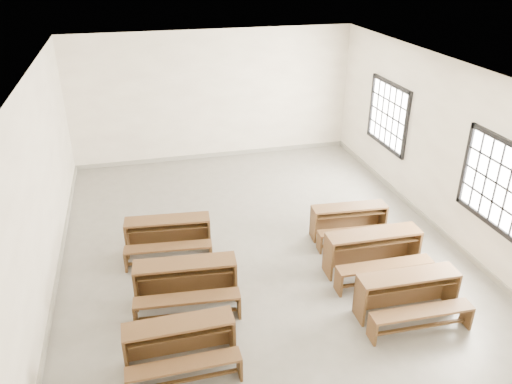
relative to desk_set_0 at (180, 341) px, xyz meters
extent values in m
plane|color=gray|center=(1.71, 2.73, -0.37)|extent=(8.50, 8.50, 0.00)
cube|color=white|center=(1.71, 2.73, 2.80)|extent=(7.00, 8.50, 0.05)
cube|color=white|center=(1.71, 6.96, 1.23)|extent=(7.00, 0.05, 3.20)
cube|color=white|center=(1.71, -1.49, 1.23)|extent=(7.00, 0.05, 3.20)
cube|color=white|center=(-1.77, 2.73, 1.23)|extent=(0.05, 8.50, 3.20)
cube|color=white|center=(5.18, 2.73, 1.23)|extent=(0.05, 8.50, 3.20)
cube|color=gray|center=(1.71, 6.96, -0.32)|extent=(7.00, 0.04, 0.10)
cube|color=gray|center=(-1.77, 2.73, -0.32)|extent=(0.04, 8.50, 0.10)
cube|color=gray|center=(5.19, 2.73, -0.32)|extent=(0.04, 8.50, 0.10)
cube|color=white|center=(5.18, 0.93, 1.23)|extent=(0.02, 1.50, 1.30)
cube|color=black|center=(5.16, 0.93, 1.92)|extent=(0.06, 1.62, 0.08)
cube|color=black|center=(5.16, 0.93, 0.54)|extent=(0.06, 1.62, 0.08)
cube|color=black|center=(5.16, 1.72, 1.23)|extent=(0.06, 0.08, 1.46)
cube|color=white|center=(5.18, 4.53, 1.23)|extent=(0.02, 1.50, 1.30)
cube|color=black|center=(5.16, 4.53, 1.92)|extent=(0.06, 1.62, 0.08)
cube|color=black|center=(5.16, 4.53, 0.54)|extent=(0.06, 1.62, 0.08)
cube|color=black|center=(5.16, 3.74, 1.23)|extent=(0.06, 0.08, 1.46)
cube|color=black|center=(5.16, 5.32, 1.23)|extent=(0.06, 0.08, 1.46)
cube|color=brown|center=(0.00, 0.05, 0.25)|extent=(1.43, 0.36, 0.04)
cube|color=brown|center=(0.00, 0.21, -0.07)|extent=(1.42, 0.04, 0.61)
cube|color=brown|center=(-0.69, 0.04, -0.07)|extent=(0.04, 0.36, 0.61)
cube|color=brown|center=(0.69, 0.05, -0.07)|extent=(0.04, 0.36, 0.61)
cube|color=brown|center=(0.00, 0.03, 0.13)|extent=(1.32, 0.27, 0.02)
cube|color=brown|center=(0.00, -0.39, -0.02)|extent=(1.43, 0.26, 0.04)
cube|color=brown|center=(0.70, -0.39, -0.20)|extent=(0.04, 0.25, 0.34)
cube|color=brown|center=(0.00, -0.39, -0.28)|extent=(1.32, 0.05, 0.04)
cube|color=brown|center=(0.24, 1.30, 0.30)|extent=(1.57, 0.52, 0.04)
cube|color=brown|center=(0.25, 1.48, -0.05)|extent=(1.54, 0.17, 0.66)
cube|color=brown|center=(-0.51, 1.37, -0.05)|extent=(0.07, 0.39, 0.66)
cube|color=brown|center=(0.99, 1.24, -0.05)|extent=(0.07, 0.39, 0.66)
cube|color=brown|center=(0.24, 1.28, 0.17)|extent=(1.45, 0.41, 0.02)
cube|color=brown|center=(0.20, 0.83, 0.01)|extent=(1.56, 0.40, 0.04)
cube|color=brown|center=(-0.55, 0.90, -0.19)|extent=(0.06, 0.27, 0.37)
cube|color=brown|center=(0.94, 0.77, -0.19)|extent=(0.06, 0.27, 0.37)
cube|color=brown|center=(0.20, 0.83, -0.28)|extent=(1.42, 0.17, 0.04)
cube|color=brown|center=(0.10, 2.75, 0.27)|extent=(1.51, 0.52, 0.04)
cube|color=brown|center=(0.12, 2.92, -0.06)|extent=(1.48, 0.19, 0.63)
cube|color=brown|center=(-0.61, 2.82, -0.06)|extent=(0.07, 0.37, 0.63)
cube|color=brown|center=(0.82, 2.68, -0.06)|extent=(0.07, 0.37, 0.63)
cube|color=brown|center=(0.10, 2.73, 0.14)|extent=(1.39, 0.41, 0.02)
cube|color=brown|center=(0.06, 2.30, 0.00)|extent=(1.50, 0.41, 0.04)
cube|color=brown|center=(-0.66, 2.37, -0.20)|extent=(0.06, 0.26, 0.35)
cube|color=brown|center=(0.78, 2.23, -0.20)|extent=(0.06, 0.26, 0.35)
cube|color=brown|center=(0.06, 2.30, -0.28)|extent=(1.37, 0.18, 0.04)
cube|color=brown|center=(3.36, 0.21, 0.28)|extent=(1.51, 0.42, 0.04)
cube|color=brown|center=(3.36, 0.38, -0.05)|extent=(1.50, 0.08, 0.64)
cube|color=brown|center=(2.63, 0.23, -0.05)|extent=(0.05, 0.38, 0.64)
cube|color=brown|center=(4.09, 0.19, -0.05)|extent=(0.05, 0.38, 0.64)
cube|color=brown|center=(3.36, 0.19, 0.15)|extent=(1.40, 0.32, 0.02)
cube|color=brown|center=(3.34, -0.25, 0.00)|extent=(1.51, 0.31, 0.04)
cube|color=brown|center=(2.61, -0.23, -0.20)|extent=(0.05, 0.26, 0.36)
cube|color=brown|center=(4.07, -0.27, -0.20)|extent=(0.05, 0.26, 0.36)
cube|color=brown|center=(3.34, -0.25, -0.28)|extent=(1.39, 0.09, 0.04)
cube|color=brown|center=(3.36, 1.36, 0.32)|extent=(1.60, 0.43, 0.04)
cube|color=brown|center=(3.37, 1.54, -0.04)|extent=(1.59, 0.07, 0.68)
cube|color=brown|center=(2.59, 1.37, -0.04)|extent=(0.05, 0.40, 0.68)
cube|color=brown|center=(4.14, 1.34, -0.04)|extent=(0.05, 0.40, 0.68)
cube|color=brown|center=(3.36, 1.34, 0.18)|extent=(1.48, 0.33, 0.02)
cube|color=brown|center=(3.35, 0.87, 0.02)|extent=(1.60, 0.31, 0.04)
cube|color=brown|center=(2.58, 0.89, -0.18)|extent=(0.05, 0.28, 0.38)
cube|color=brown|center=(4.13, 0.86, -0.18)|extent=(0.05, 0.28, 0.38)
cube|color=brown|center=(3.35, 0.87, -0.27)|extent=(1.47, 0.08, 0.04)
cube|color=brown|center=(3.43, 2.47, 0.24)|extent=(1.42, 0.45, 0.03)
cube|color=brown|center=(3.44, 2.62, -0.08)|extent=(1.40, 0.14, 0.59)
cube|color=brown|center=(2.75, 2.52, -0.08)|extent=(0.06, 0.35, 0.59)
cube|color=brown|center=(4.11, 2.42, -0.08)|extent=(0.06, 0.35, 0.59)
cube|color=brown|center=(3.42, 2.45, 0.12)|extent=(1.31, 0.36, 0.02)
cube|color=brown|center=(3.39, 2.04, -0.02)|extent=(1.41, 0.35, 0.03)
cube|color=brown|center=(2.71, 2.09, -0.21)|extent=(0.05, 0.25, 0.33)
cube|color=brown|center=(4.07, 1.99, -0.21)|extent=(0.05, 0.25, 0.33)
cube|color=brown|center=(3.39, 2.04, -0.29)|extent=(1.29, 0.14, 0.03)
camera|label=1|loc=(-0.26, -4.98, 4.58)|focal=35.00mm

